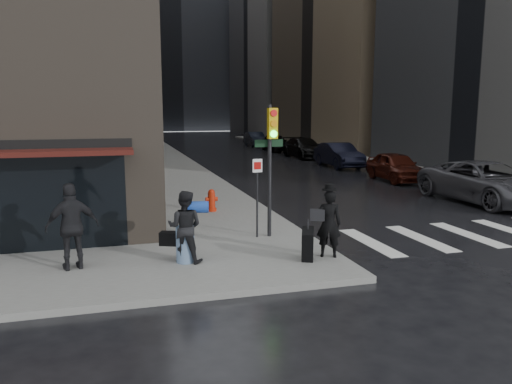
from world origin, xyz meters
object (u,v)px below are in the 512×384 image
at_px(parked_car_4, 275,143).
at_px(parked_car_5, 255,139).
at_px(parked_car_0, 486,182).
at_px(fire_hydrant, 212,201).
at_px(parked_car_3, 304,148).
at_px(man_greycoat, 72,226).
at_px(man_jeans, 185,227).
at_px(parked_car_2, 339,155).
at_px(man_overcoat, 324,227).
at_px(parked_car_1, 396,166).
at_px(traffic_light, 270,153).

xyz_separation_m(parked_car_4, parked_car_5, (-0.03, 6.39, -0.05)).
distance_m(parked_car_0, parked_car_5, 31.96).
height_order(fire_hydrant, parked_car_3, parked_car_3).
height_order(man_greycoat, fire_hydrant, man_greycoat).
bearing_deg(parked_car_3, parked_car_5, 89.48).
bearing_deg(parked_car_0, man_jeans, -160.20).
relative_size(man_greycoat, parked_car_4, 0.44).
bearing_deg(parked_car_3, parked_car_2, -92.93).
distance_m(man_jeans, parked_car_2, 21.57).
bearing_deg(parked_car_4, man_overcoat, -104.94).
distance_m(parked_car_2, parked_car_4, 12.78).
xyz_separation_m(man_greycoat, parked_car_1, (14.88, 11.19, -0.38)).
height_order(parked_car_1, parked_car_3, parked_car_3).
xyz_separation_m(man_overcoat, parked_car_5, (8.96, 37.47, -0.21)).
bearing_deg(parked_car_4, traffic_light, -107.32).
distance_m(man_overcoat, parked_car_1, 15.05).
distance_m(traffic_light, parked_car_2, 18.85).
height_order(man_jeans, traffic_light, traffic_light).
relative_size(man_greycoat, parked_car_5, 0.46).
xyz_separation_m(fire_hydrant, parked_car_4, (10.52, 24.93, 0.25)).
relative_size(parked_car_0, parked_car_5, 1.38).
distance_m(parked_car_1, parked_car_3, 12.78).
height_order(man_overcoat, parked_car_2, man_overcoat).
xyz_separation_m(man_jeans, parked_car_5, (12.19, 36.91, -0.30)).
xyz_separation_m(fire_hydrant, parked_car_2, (10.56, 12.14, 0.27)).
bearing_deg(parked_car_5, man_jeans, -107.81).
xyz_separation_m(fire_hydrant, parked_car_5, (10.49, 31.32, 0.20)).
height_order(parked_car_0, parked_car_3, parked_car_0).
bearing_deg(traffic_light, parked_car_3, 62.84).
relative_size(parked_car_1, parked_car_2, 0.93).
bearing_deg(parked_car_5, fire_hydrant, -108.05).
bearing_deg(man_greycoat, parked_car_4, -128.88).
xyz_separation_m(parked_car_0, parked_car_3, (-0.14, 19.17, -0.07)).
bearing_deg(man_greycoat, parked_car_0, -175.37).
xyz_separation_m(man_greycoat, fire_hydrant, (4.14, 5.44, -0.62)).
distance_m(fire_hydrant, parked_car_0, 10.88).
xyz_separation_m(traffic_light, parked_car_3, (9.85, 22.46, -1.75)).
relative_size(parked_car_2, parked_car_4, 1.06).
bearing_deg(parked_car_1, man_greycoat, -138.35).
bearing_deg(traffic_light, man_overcoat, -76.83).
bearing_deg(man_jeans, traffic_light, -123.98).
bearing_deg(man_overcoat, parked_car_0, -126.77).
xyz_separation_m(parked_car_3, parked_car_5, (-0.23, 12.78, -0.05)).
xyz_separation_m(man_overcoat, man_jeans, (-3.24, 0.56, 0.09)).
xyz_separation_m(man_jeans, parked_car_2, (12.26, 17.74, -0.22)).
bearing_deg(parked_car_1, parked_car_3, 94.80).
xyz_separation_m(man_overcoat, parked_car_0, (9.33, 5.52, -0.09)).
height_order(parked_car_0, parked_car_5, parked_car_0).
relative_size(man_overcoat, parked_car_4, 0.41).
height_order(man_overcoat, fire_hydrant, man_overcoat).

